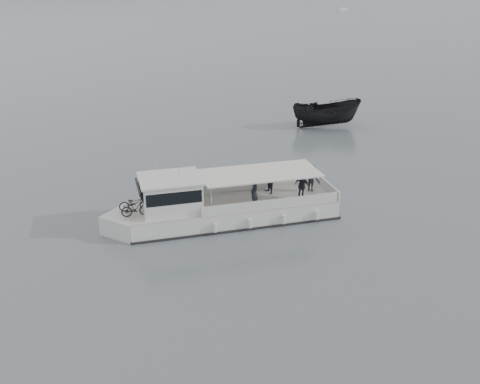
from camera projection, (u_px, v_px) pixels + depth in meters
ground at (168, 261)px, 26.64m from camera, size 1400.00×1400.00×0.00m
tour_boat at (213, 207)px, 30.48m from camera, size 13.17×7.77×5.70m
dark_motorboat at (327, 113)px, 49.14m from camera, size 6.86×5.30×2.51m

